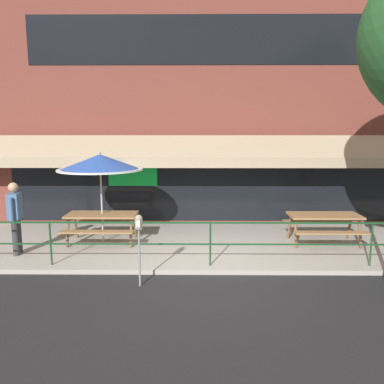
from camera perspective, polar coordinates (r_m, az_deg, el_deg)
ground_plane at (r=8.04m, az=2.85°, el=-12.51°), size 120.00×120.00×0.00m
patio_deck at (r=9.91m, az=2.39°, el=-7.92°), size 15.00×4.00×0.10m
restaurant_building at (r=11.72m, az=2.16°, el=14.08°), size 15.00×1.60×7.97m
patio_railing at (r=8.07m, az=2.82°, el=-6.44°), size 13.84×0.04×0.97m
picnic_table_left at (r=9.99m, az=-13.54°, el=-4.13°), size 1.80×1.42×0.76m
picnic_table_centre at (r=10.22m, az=19.48°, el=-4.11°), size 1.80×1.42×0.76m
patio_umbrella_left at (r=9.79m, az=-13.83°, el=4.33°), size 2.14×2.14×2.38m
pedestrian_walking at (r=9.66m, az=-25.34°, el=-3.12°), size 0.30×0.61×1.71m
parking_meter_near at (r=7.21m, az=-8.12°, el=-5.57°), size 0.15×0.16×1.42m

